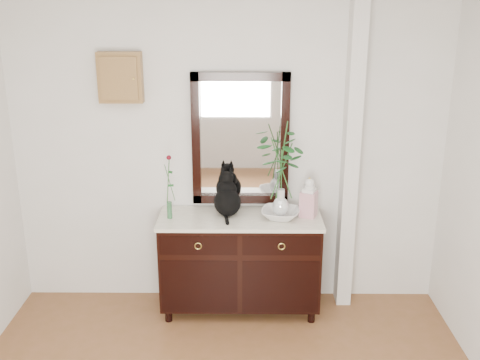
{
  "coord_description": "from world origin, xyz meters",
  "views": [
    {
      "loc": [
        0.14,
        -2.52,
        2.55
      ],
      "look_at": [
        0.1,
        1.63,
        1.2
      ],
      "focal_mm": 42.0,
      "sensor_mm": 36.0,
      "label": 1
    }
  ],
  "objects_px": {
    "lotus_bowl": "(280,214)",
    "ginger_jar": "(309,197)",
    "sideboard": "(240,259)",
    "cat": "(227,194)"
  },
  "relations": [
    {
      "from": "cat",
      "to": "ginger_jar",
      "type": "height_order",
      "value": "cat"
    },
    {
      "from": "lotus_bowl",
      "to": "cat",
      "type": "bearing_deg",
      "value": 169.21
    },
    {
      "from": "lotus_bowl",
      "to": "ginger_jar",
      "type": "relative_size",
      "value": 0.92
    },
    {
      "from": "sideboard",
      "to": "cat",
      "type": "relative_size",
      "value": 3.7
    },
    {
      "from": "lotus_bowl",
      "to": "ginger_jar",
      "type": "bearing_deg",
      "value": 11.64
    },
    {
      "from": "sideboard",
      "to": "cat",
      "type": "xyz_separation_m",
      "value": [
        -0.11,
        0.06,
        0.56
      ]
    },
    {
      "from": "sideboard",
      "to": "lotus_bowl",
      "type": "relative_size",
      "value": 4.31
    },
    {
      "from": "sideboard",
      "to": "cat",
      "type": "bearing_deg",
      "value": 149.32
    },
    {
      "from": "cat",
      "to": "ginger_jar",
      "type": "bearing_deg",
      "value": -9.65
    },
    {
      "from": "sideboard",
      "to": "cat",
      "type": "height_order",
      "value": "cat"
    }
  ]
}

